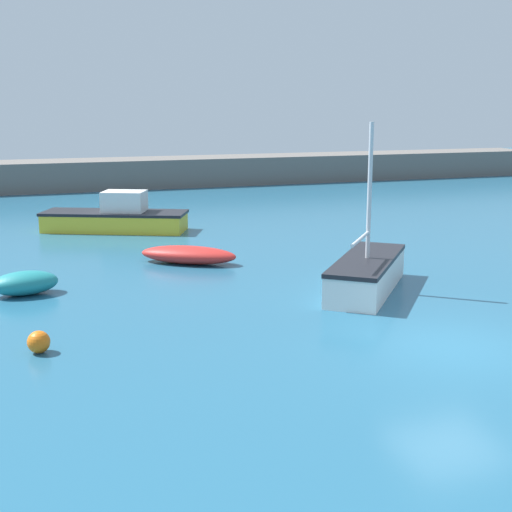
# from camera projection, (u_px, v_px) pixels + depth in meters

# --- Properties ---
(ground_plane) EXTENTS (120.00, 120.00, 0.20)m
(ground_plane) POSITION_uv_depth(u_px,v_px,m) (452.00, 351.00, 15.95)
(ground_plane) COLOR #235B7A
(harbor_breakwater) EXTENTS (57.13, 3.86, 1.82)m
(harbor_breakwater) POSITION_uv_depth(u_px,v_px,m) (154.00, 172.00, 46.53)
(harbor_breakwater) COLOR #66605B
(harbor_breakwater) RESTS_ON ground_plane
(cabin_cruiser_white) EXTENTS (6.29, 4.24, 1.71)m
(cabin_cruiser_white) POSITION_uv_depth(u_px,v_px,m) (117.00, 218.00, 30.21)
(cabin_cruiser_white) COLOR yellow
(cabin_cruiser_white) RESTS_ON ground_plane
(open_tender_yellow) EXTENTS (3.45, 2.85, 0.60)m
(open_tender_yellow) POSITION_uv_depth(u_px,v_px,m) (188.00, 255.00, 24.14)
(open_tender_yellow) COLOR red
(open_tender_yellow) RESTS_ON ground_plane
(dinghy_near_pier) EXTENTS (2.00, 1.35, 0.67)m
(dinghy_near_pier) POSITION_uv_depth(u_px,v_px,m) (25.00, 283.00, 20.18)
(dinghy_near_pier) COLOR teal
(dinghy_near_pier) RESTS_ON ground_plane
(sailboat_twin_hulled) EXTENTS (4.16, 4.63, 4.83)m
(sailboat_twin_hulled) POSITION_uv_depth(u_px,v_px,m) (367.00, 273.00, 20.56)
(sailboat_twin_hulled) COLOR white
(sailboat_twin_hulled) RESTS_ON ground_plane
(mooring_buoy_orange) EXTENTS (0.50, 0.50, 0.50)m
(mooring_buoy_orange) POSITION_uv_depth(u_px,v_px,m) (39.00, 342.00, 15.47)
(mooring_buoy_orange) COLOR orange
(mooring_buoy_orange) RESTS_ON ground_plane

